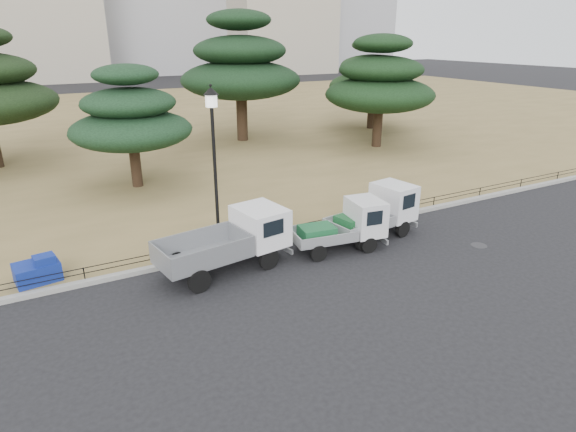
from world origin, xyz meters
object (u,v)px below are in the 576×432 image
truck_kei_rear (377,212)px  street_lamp (214,144)px  truck_kei_front (345,226)px  tarp_pile (38,271)px  truck_large (231,239)px

truck_kei_rear → street_lamp: size_ratio=0.68×
truck_kei_front → tarp_pile: bearing=175.0°
truck_large → truck_kei_front: 4.33m
truck_large → truck_kei_rear: truck_kei_rear is taller
truck_kei_front → street_lamp: 5.58m
truck_large → street_lamp: bearing=78.1°
street_lamp → truck_large: bearing=-93.0°
truck_kei_front → street_lamp: street_lamp is taller
truck_kei_front → tarp_pile: 10.40m
street_lamp → tarp_pile: (-5.91, 0.42, -3.54)m
truck_kei_front → street_lamp: (-4.22, 1.87, 3.14)m
street_lamp → tarp_pile: bearing=175.9°
truck_kei_rear → street_lamp: 6.93m
street_lamp → truck_kei_rear: bearing=-13.4°
street_lamp → tarp_pile: 6.90m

